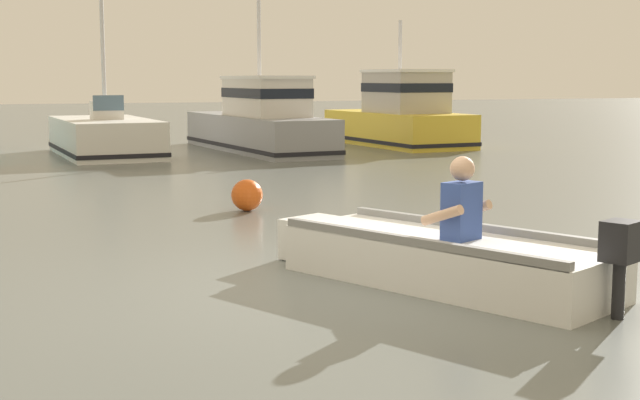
{
  "coord_description": "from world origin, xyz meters",
  "views": [
    {
      "loc": [
        -2.96,
        -7.21,
        1.88
      ],
      "look_at": [
        0.48,
        1.8,
        0.55
      ],
      "focal_mm": 49.93,
      "sensor_mm": 36.0,
      "label": 1
    }
  ],
  "objects_px": {
    "moored_boat_white": "(105,138)",
    "moored_boat_grey": "(260,123)",
    "rowboat_with_person": "(441,257)",
    "mooring_buoy": "(247,195)",
    "moored_boat_yellow": "(400,117)"
  },
  "relations": [
    {
      "from": "moored_boat_yellow",
      "to": "rowboat_with_person",
      "type": "bearing_deg",
      "value": -114.63
    },
    {
      "from": "rowboat_with_person",
      "to": "moored_boat_yellow",
      "type": "bearing_deg",
      "value": 65.37
    },
    {
      "from": "moored_boat_grey",
      "to": "moored_boat_yellow",
      "type": "relative_size",
      "value": 1.24
    },
    {
      "from": "rowboat_with_person",
      "to": "mooring_buoy",
      "type": "height_order",
      "value": "rowboat_with_person"
    },
    {
      "from": "moored_boat_white",
      "to": "moored_boat_grey",
      "type": "bearing_deg",
      "value": -1.86
    },
    {
      "from": "mooring_buoy",
      "to": "moored_boat_white",
      "type": "bearing_deg",
      "value": 93.9
    },
    {
      "from": "moored_boat_white",
      "to": "moored_boat_grey",
      "type": "xyz_separation_m",
      "value": [
        3.9,
        -0.13,
        0.29
      ]
    },
    {
      "from": "moored_boat_white",
      "to": "rowboat_with_person",
      "type": "bearing_deg",
      "value": -85.89
    },
    {
      "from": "moored_boat_white",
      "to": "moored_boat_grey",
      "type": "distance_m",
      "value": 3.91
    },
    {
      "from": "moored_boat_grey",
      "to": "mooring_buoy",
      "type": "bearing_deg",
      "value": -108.05
    },
    {
      "from": "moored_boat_grey",
      "to": "mooring_buoy",
      "type": "relative_size",
      "value": 14.75
    },
    {
      "from": "rowboat_with_person",
      "to": "moored_boat_grey",
      "type": "distance_m",
      "value": 15.14
    },
    {
      "from": "rowboat_with_person",
      "to": "moored_boat_yellow",
      "type": "height_order",
      "value": "moored_boat_yellow"
    },
    {
      "from": "moored_boat_yellow",
      "to": "mooring_buoy",
      "type": "bearing_deg",
      "value": -125.65
    },
    {
      "from": "moored_boat_grey",
      "to": "moored_boat_yellow",
      "type": "xyz_separation_m",
      "value": [
        4.21,
        0.48,
        0.05
      ]
    }
  ]
}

